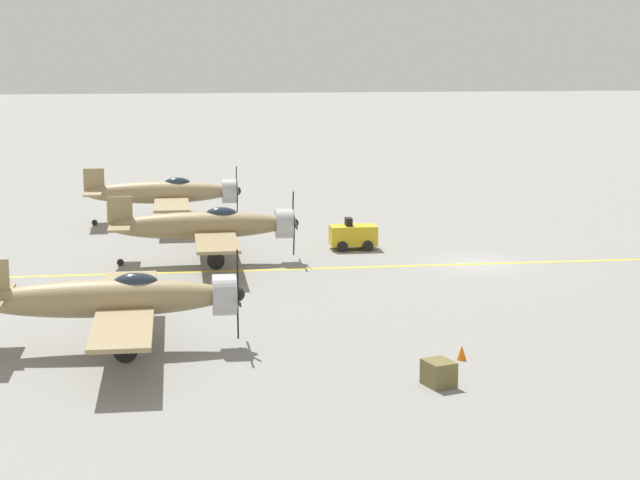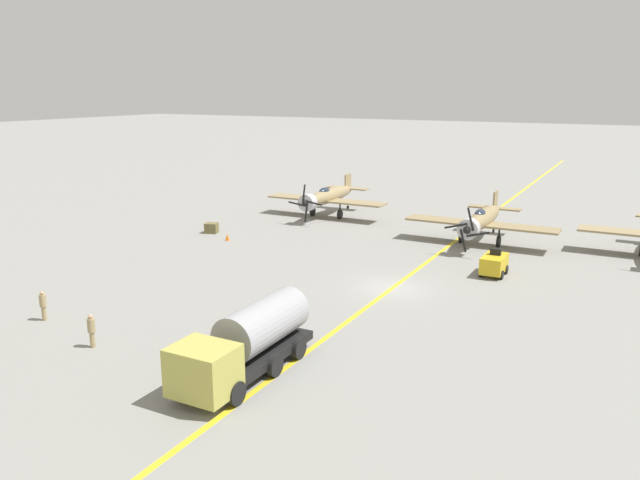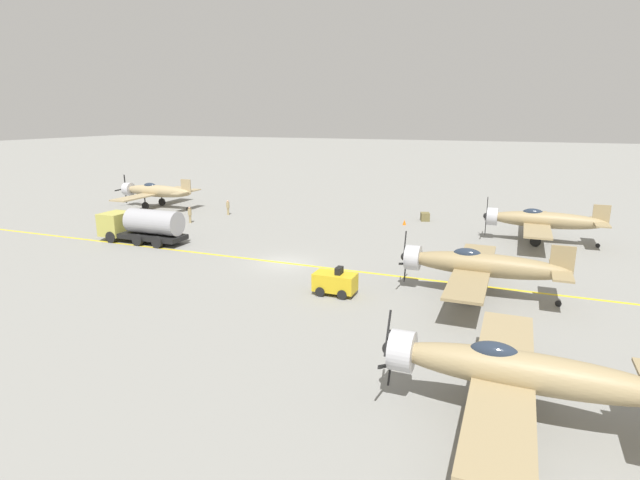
{
  "view_description": "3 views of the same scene",
  "coord_description": "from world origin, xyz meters",
  "px_view_note": "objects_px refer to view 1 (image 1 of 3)",
  "views": [
    {
      "loc": [
        53.44,
        -15.65,
        11.42
      ],
      "look_at": [
        4.69,
        -9.03,
        2.37
      ],
      "focal_mm": 60.0,
      "sensor_mm": 36.0,
      "label": 1
    },
    {
      "loc": [
        -13.54,
        35.19,
        12.29
      ],
      "look_at": [
        5.97,
        -1.5,
        2.12
      ],
      "focal_mm": 35.0,
      "sensor_mm": 36.0,
      "label": 2
    },
    {
      "loc": [
        -32.54,
        -15.85,
        10.81
      ],
      "look_at": [
        0.26,
        -2.74,
        1.99
      ],
      "focal_mm": 28.0,
      "sensor_mm": 36.0,
      "label": 3
    }
  ],
  "objects_px": {
    "airplane_near_left": "(166,193)",
    "tow_tractor": "(353,235)",
    "traffic_cone": "(462,353)",
    "supply_crate_by_tanker": "(439,373)",
    "airplane_near_right": "(116,299)",
    "airplane_near_center": "(208,226)"
  },
  "relations": [
    {
      "from": "airplane_near_left",
      "to": "tow_tractor",
      "type": "height_order",
      "value": "airplane_near_left"
    },
    {
      "from": "traffic_cone",
      "to": "supply_crate_by_tanker",
      "type": "bearing_deg",
      "value": -29.04
    },
    {
      "from": "tow_tractor",
      "to": "traffic_cone",
      "type": "bearing_deg",
      "value": 1.11
    },
    {
      "from": "tow_tractor",
      "to": "airplane_near_left",
      "type": "bearing_deg",
      "value": -134.04
    },
    {
      "from": "supply_crate_by_tanker",
      "to": "airplane_near_left",
      "type": "bearing_deg",
      "value": -164.95
    },
    {
      "from": "tow_tractor",
      "to": "traffic_cone",
      "type": "distance_m",
      "value": 21.72
    },
    {
      "from": "airplane_near_right",
      "to": "airplane_near_center",
      "type": "bearing_deg",
      "value": 154.89
    },
    {
      "from": "airplane_near_right",
      "to": "airplane_near_left",
      "type": "xyz_separation_m",
      "value": [
        -28.97,
        1.66,
        0.0
      ]
    },
    {
      "from": "airplane_near_center",
      "to": "airplane_near_left",
      "type": "xyz_separation_m",
      "value": [
        -13.04,
        -2.24,
        0.0
      ]
    },
    {
      "from": "airplane_near_left",
      "to": "supply_crate_by_tanker",
      "type": "distance_m",
      "value": 35.93
    },
    {
      "from": "airplane_near_center",
      "to": "supply_crate_by_tanker",
      "type": "height_order",
      "value": "airplane_near_center"
    },
    {
      "from": "airplane_near_right",
      "to": "supply_crate_by_tanker",
      "type": "height_order",
      "value": "airplane_near_right"
    },
    {
      "from": "airplane_near_left",
      "to": "tow_tractor",
      "type": "relative_size",
      "value": 4.62
    },
    {
      "from": "traffic_cone",
      "to": "airplane_near_left",
      "type": "bearing_deg",
      "value": -161.11
    },
    {
      "from": "airplane_near_center",
      "to": "traffic_cone",
      "type": "relative_size",
      "value": 21.82
    },
    {
      "from": "airplane_near_left",
      "to": "airplane_near_center",
      "type": "bearing_deg",
      "value": 6.93
    },
    {
      "from": "traffic_cone",
      "to": "airplane_near_center",
      "type": "bearing_deg",
      "value": -155.28
    },
    {
      "from": "airplane_near_center",
      "to": "tow_tractor",
      "type": "height_order",
      "value": "airplane_near_center"
    },
    {
      "from": "airplane_near_left",
      "to": "traffic_cone",
      "type": "xyz_separation_m",
      "value": [
        31.84,
        10.89,
        -1.74
      ]
    },
    {
      "from": "tow_tractor",
      "to": "airplane_near_right",
      "type": "bearing_deg",
      "value": -32.78
    },
    {
      "from": "traffic_cone",
      "to": "tow_tractor",
      "type": "bearing_deg",
      "value": -178.89
    },
    {
      "from": "airplane_near_left",
      "to": "supply_crate_by_tanker",
      "type": "bearing_deg",
      "value": 12.24
    }
  ]
}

